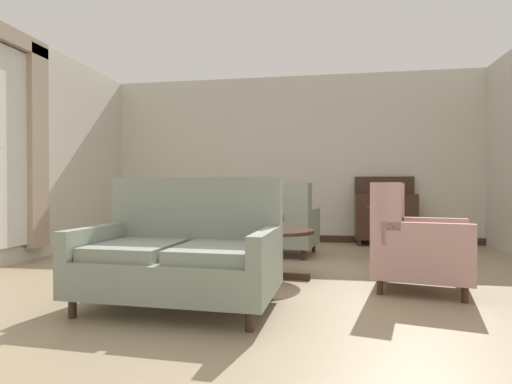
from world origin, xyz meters
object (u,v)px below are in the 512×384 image
Objects in this scene: coffee_table at (276,240)px; porcelain_vase at (275,216)px; armchair_back_corner at (412,244)px; settee at (182,255)px; armchair_near_sideboard at (209,227)px; armchair_beside_settee at (285,225)px; sideboard at (385,216)px; side_table at (385,228)px.

porcelain_vase is at bearing -123.81° from coffee_table.
porcelain_vase is 0.31× the size of armchair_back_corner.
settee is 1.32× the size of armchair_near_sideboard.
settee reaches higher than porcelain_vase.
coffee_table is 1.34m from armchair_back_corner.
armchair_beside_settee is 2.01m from sideboard.
sideboard is at bearing -131.08° from armchair_beside_settee.
side_table is at bearing 155.21° from armchair_near_sideboard.
side_table is at bearing 13.04° from armchair_back_corner.
porcelain_vase is at bearing 100.32° from armchair_near_sideboard.
porcelain_vase is 0.30× the size of armchair_beside_settee.
armchair_back_corner is 0.88× the size of sideboard.
porcelain_vase is 1.49m from armchair_beside_settee.
armchair_near_sideboard is 3.11m from sideboard.
sideboard is at bearing 61.06° from porcelain_vase.
coffee_table is 1.91m from side_table.
side_table is (1.95, 2.51, 0.01)m from settee.
armchair_back_corner is at bearing -93.73° from sideboard.
side_table is 1.36m from sideboard.
settee is at bearing 63.11° from armchair_near_sideboard.
porcelain_vase is at bearing 91.88° from armchair_back_corner.
porcelain_vase is at bearing 100.81° from armchair_beside_settee.
porcelain_vase is 1.36m from armchair_near_sideboard.
coffee_table is at bearing 91.31° from armchair_back_corner.
armchair_beside_settee is 2.20m from armchair_back_corner.
armchair_near_sideboard is at bearing -143.84° from sideboard.
side_table is at bearing 54.99° from settee.
porcelain_vase is at bearing -133.14° from side_table.
settee is 2.13m from armchair_back_corner.
armchair_beside_settee is (-0.03, 1.47, -0.23)m from porcelain_vase.
armchair_beside_settee is 0.89× the size of sideboard.
armchair_near_sideboard is at bearing 137.11° from porcelain_vase.
armchair_near_sideboard is 2.59m from armchair_back_corner.
sideboard is at bearing 81.48° from side_table.
settee is 2.65m from armchair_beside_settee.
sideboard reaches higher than coffee_table.
armchair_back_corner is 3.01m from sideboard.
settee is 4.42m from sideboard.
side_table is at bearing -173.30° from armchair_beside_settee.
coffee_table is at bearing 62.95° from settee.
sideboard is (2.51, 1.83, 0.05)m from armchair_near_sideboard.
settee is at bearing -119.20° from sideboard.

